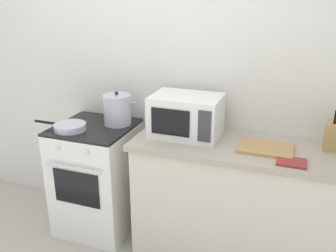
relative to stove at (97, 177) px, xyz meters
name	(u,v)px	position (x,y,z in m)	size (l,w,h in m)	color
back_wall	(186,82)	(0.65, 0.37, 0.79)	(4.40, 0.10, 2.50)	silver
lower_cabinet_right	(248,207)	(1.25, 0.02, -0.02)	(1.64, 0.56, 0.88)	beige
countertop_right	(253,149)	(1.25, 0.02, 0.44)	(1.70, 0.60, 0.04)	#ADA393
stove	(97,177)	(0.00, 0.00, 0.00)	(0.60, 0.64, 0.92)	white
stock_pot	(117,109)	(0.16, 0.11, 0.58)	(0.31, 0.22, 0.27)	silver
frying_pan	(69,127)	(-0.13, -0.14, 0.48)	(0.45, 0.25, 0.05)	silver
microwave	(186,115)	(0.74, 0.08, 0.61)	(0.50, 0.37, 0.30)	white
cutting_board	(266,148)	(1.33, 0.00, 0.47)	(0.36, 0.26, 0.02)	tan
knife_block	(334,137)	(1.76, 0.14, 0.56)	(0.13, 0.10, 0.28)	tan
oven_mitt	(291,162)	(1.51, -0.16, 0.47)	(0.18, 0.14, 0.02)	#993333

